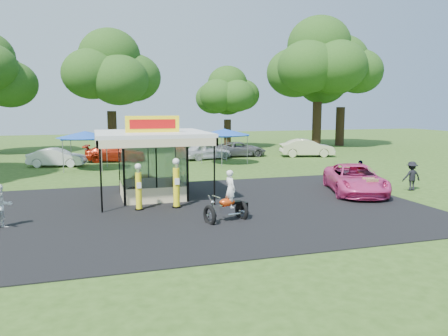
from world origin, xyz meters
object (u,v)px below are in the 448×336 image
(bg_car_e, at_px, (307,148))
(a_frame_sign, at_px, (370,189))
(motorcycle, at_px, (229,201))
(tent_east, at_px, (224,132))
(spectator_east_a, at_px, (412,176))
(gas_pump_left, at_px, (139,188))
(bg_car_a, at_px, (57,158))
(spectator_west, at_px, (1,207))
(gas_pump_right, at_px, (176,184))
(kiosk_car, at_px, (147,182))
(bg_car_b, at_px, (115,153))
(gas_station_kiosk, at_px, (152,163))
(spectator_east_b, at_px, (360,173))
(bg_car_c, at_px, (207,151))
(pink_sedan, at_px, (355,179))
(tent_west, at_px, (85,135))
(bg_car_d, at_px, (240,149))

(bg_car_e, bearing_deg, a_frame_sign, 176.21)
(motorcycle, distance_m, tent_east, 17.91)
(a_frame_sign, height_order, spectator_east_a, spectator_east_a)
(gas_pump_left, distance_m, bg_car_a, 17.04)
(spectator_west, bearing_deg, gas_pump_right, -21.57)
(kiosk_car, distance_m, bg_car_b, 13.59)
(gas_station_kiosk, xyz_separation_m, tent_east, (7.39, 11.67, 0.79))
(spectator_east_b, relative_size, bg_car_b, 0.30)
(gas_station_kiosk, relative_size, spectator_west, 3.13)
(bg_car_c, xyz_separation_m, tent_east, (0.63, -3.29, 1.84))
(pink_sedan, distance_m, bg_car_b, 21.12)
(spectator_east_b, height_order, bg_car_a, spectator_east_b)
(gas_pump_left, xyz_separation_m, a_frame_sign, (11.20, -1.17, -0.46))
(spectator_west, relative_size, bg_car_c, 0.40)
(bg_car_b, distance_m, bg_car_e, 17.27)
(tent_east, bearing_deg, bg_car_b, 154.01)
(motorcycle, bearing_deg, spectator_west, 155.22)
(bg_car_c, bearing_deg, a_frame_sign, 178.93)
(bg_car_b, relative_size, tent_east, 1.24)
(gas_station_kiosk, height_order, bg_car_b, gas_station_kiosk)
(kiosk_car, xyz_separation_m, bg_car_a, (-5.47, 11.72, 0.23))
(spectator_east_b, xyz_separation_m, tent_west, (-15.35, 11.63, 1.82))
(pink_sedan, bearing_deg, bg_car_e, 90.48)
(a_frame_sign, height_order, pink_sedan, pink_sedan)
(gas_pump_left, xyz_separation_m, motorcycle, (3.29, -2.92, -0.17))
(spectator_west, relative_size, tent_west, 0.42)
(a_frame_sign, xyz_separation_m, bg_car_e, (5.98, 18.07, 0.25))
(gas_pump_left, distance_m, pink_sedan, 11.50)
(motorcycle, distance_m, bg_car_a, 20.87)
(gas_station_kiosk, bearing_deg, bg_car_c, 65.67)
(spectator_east_a, xyz_separation_m, bg_car_d, (-3.70, 18.45, -0.13))
(spectator_east_b, bearing_deg, spectator_west, -23.03)
(spectator_east_b, height_order, bg_car_c, spectator_east_b)
(motorcycle, bearing_deg, bg_car_d, 54.63)
(spectator_east_a, distance_m, tent_east, 15.42)
(spectator_east_b, xyz_separation_m, bg_car_e, (4.18, 14.58, 0.05))
(gas_station_kiosk, xyz_separation_m, spectator_east_b, (12.05, -0.18, -1.02))
(gas_station_kiosk, xyz_separation_m, motorcycle, (2.34, -5.42, -0.93))
(spectator_east_b, xyz_separation_m, tent_east, (-4.67, 11.85, 1.81))
(spectator_west, bearing_deg, bg_car_a, 54.37)
(spectator_east_b, relative_size, bg_car_e, 0.31)
(gas_pump_right, xyz_separation_m, bg_car_b, (-1.73, 18.31, -0.38))
(tent_west, bearing_deg, spectator_west, -100.86)
(bg_car_a, xyz_separation_m, bg_car_e, (21.71, 0.47, 0.11))
(spectator_west, bearing_deg, gas_pump_left, -17.54)
(bg_car_b, height_order, tent_east, tent_east)
(bg_car_c, xyz_separation_m, bg_car_d, (3.52, 1.34, -0.05))
(spectator_east_b, relative_size, tent_east, 0.37)
(a_frame_sign, bearing_deg, motorcycle, -156.27)
(gas_pump_right, relative_size, kiosk_car, 0.82)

